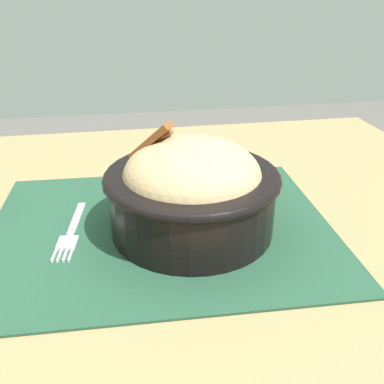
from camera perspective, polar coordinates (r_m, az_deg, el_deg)
The scene contains 4 objects.
table at distance 0.58m, azimuth -6.79°, elevation -10.94°, with size 1.03×0.80×0.70m.
placemat at distance 0.54m, azimuth -4.09°, elevation -4.70°, with size 0.42×0.33×0.00m, color #1E422D.
bowl at distance 0.51m, azimuth -0.01°, elevation 0.47°, with size 0.21×0.21×0.13m.
fork at distance 0.54m, azimuth -15.70°, elevation -5.18°, with size 0.03×0.13×0.00m.
Camera 1 is at (0.01, 0.46, 0.98)m, focal length 40.27 mm.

